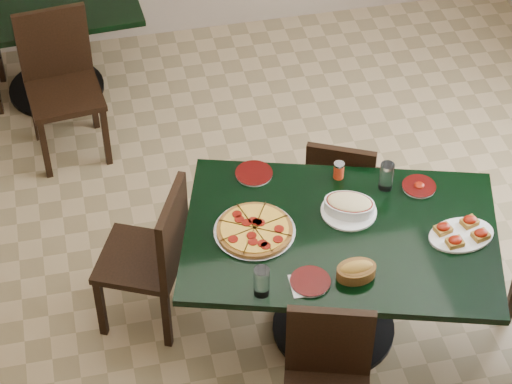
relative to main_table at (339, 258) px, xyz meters
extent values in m
plane|color=#927A54|center=(-0.27, 0.27, -0.57)|extent=(5.50, 5.50, 0.00)
cube|color=black|center=(0.00, 0.00, 0.16)|extent=(1.78, 1.41, 0.04)
cylinder|color=black|center=(0.00, 0.00, -0.21)|extent=(0.13, 0.13, 0.71)
cylinder|color=black|center=(0.00, 0.00, -0.55)|extent=(0.67, 0.67, 0.03)
cube|color=black|center=(-1.32, 2.49, 0.16)|extent=(1.26, 0.95, 0.04)
cylinder|color=black|center=(-1.32, 2.49, -0.21)|extent=(0.13, 0.13, 0.71)
cylinder|color=black|center=(-1.32, 2.49, -0.55)|extent=(0.66, 0.66, 0.03)
cube|color=black|center=(0.23, 0.70, -0.18)|extent=(0.51, 0.51, 0.04)
cube|color=black|center=(0.16, 0.54, 0.04)|extent=(0.36, 0.20, 0.41)
cube|color=black|center=(0.44, 0.77, -0.38)|extent=(0.05, 0.05, 0.37)
cube|color=black|center=(0.30, 0.49, -0.38)|extent=(0.05, 0.05, 0.37)
cube|color=black|center=(0.15, 0.91, -0.38)|extent=(0.05, 0.05, 0.37)
cube|color=black|center=(0.02, 0.62, -0.38)|extent=(0.05, 0.05, 0.37)
cube|color=black|center=(-0.21, -0.56, 0.08)|extent=(0.40, 0.16, 0.43)
cube|color=black|center=(-0.98, 0.33, -0.13)|extent=(0.56, 0.56, 0.04)
cube|color=black|center=(-0.81, 0.25, 0.11)|extent=(0.22, 0.40, 0.46)
cube|color=black|center=(-1.07, 0.58, -0.36)|extent=(0.05, 0.05, 0.42)
cube|color=black|center=(-0.74, 0.42, -0.36)|extent=(0.05, 0.05, 0.42)
cube|color=black|center=(-1.23, 0.25, -0.36)|extent=(0.05, 0.05, 0.42)
cube|color=black|center=(-0.90, 0.09, -0.36)|extent=(0.05, 0.05, 0.42)
cube|color=black|center=(-1.26, 1.80, -0.11)|extent=(0.49, 0.49, 0.04)
cube|color=black|center=(-1.28, 2.01, 0.15)|extent=(0.45, 0.09, 0.48)
cube|color=black|center=(-1.43, 1.59, -0.35)|extent=(0.04, 0.04, 0.44)
cube|color=black|center=(-1.48, 1.98, -0.35)|extent=(0.04, 0.04, 0.44)
cube|color=black|center=(-1.05, 1.63, -0.35)|extent=(0.04, 0.04, 0.44)
cube|color=black|center=(-1.09, 2.02, -0.35)|extent=(0.04, 0.04, 0.44)
cylinder|color=#BBBAC1|center=(-0.42, 0.10, 0.19)|extent=(0.41, 0.41, 0.01)
cylinder|color=brown|center=(-0.42, 0.10, 0.20)|extent=(0.38, 0.38, 0.02)
cylinder|color=yellow|center=(-0.42, 0.10, 0.21)|extent=(0.34, 0.34, 0.01)
cylinder|color=silver|center=(0.08, 0.14, 0.19)|extent=(0.29, 0.29, 0.01)
ellipsoid|color=beige|center=(0.08, 0.14, 0.25)|extent=(0.27, 0.23, 0.04)
ellipsoid|color=#AA7C2F|center=(-0.01, -0.29, 0.24)|extent=(0.17, 0.08, 0.07)
cylinder|color=silver|center=(-0.23, -0.28, 0.19)|extent=(0.19, 0.19, 0.01)
cylinder|color=#370403|center=(-0.23, -0.28, 0.19)|extent=(0.19, 0.19, 0.00)
cylinder|color=silver|center=(0.49, 0.23, 0.19)|extent=(0.17, 0.17, 0.01)
cylinder|color=#370403|center=(0.49, 0.23, 0.19)|extent=(0.18, 0.18, 0.00)
ellipsoid|color=#921307|center=(0.49, 0.23, 0.20)|extent=(0.05, 0.05, 0.03)
cylinder|color=silver|center=(-0.33, 0.52, 0.19)|extent=(0.19, 0.19, 0.01)
cylinder|color=#370403|center=(-0.33, 0.52, 0.19)|extent=(0.20, 0.20, 0.00)
cube|color=silver|center=(-0.26, -0.29, 0.18)|extent=(0.15, 0.15, 0.00)
cube|color=#BBBAC1|center=(-0.24, -0.29, 0.19)|extent=(0.02, 0.14, 0.00)
cylinder|color=white|center=(0.32, 0.27, 0.26)|extent=(0.07, 0.07, 0.16)
cylinder|color=white|center=(-0.47, -0.30, 0.26)|extent=(0.07, 0.07, 0.16)
cylinder|color=red|center=(0.10, 0.40, 0.23)|extent=(0.05, 0.05, 0.09)
cylinder|color=#BBBAC1|center=(0.10, 0.40, 0.27)|extent=(0.06, 0.06, 0.01)
camera|label=1|loc=(-1.16, -3.29, 3.73)|focal=70.00mm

